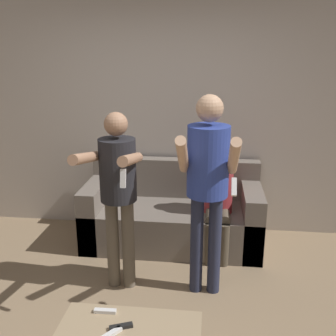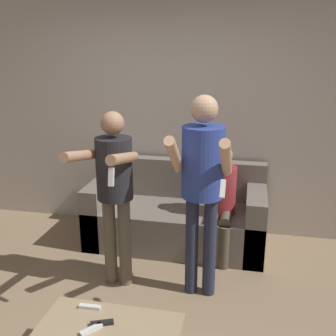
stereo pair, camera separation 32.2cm
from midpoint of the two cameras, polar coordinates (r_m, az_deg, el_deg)
name	(u,v)px [view 2 (the right image)]	position (r m, az deg, el deg)	size (l,w,h in m)	color
ground_plane	(115,336)	(3.19, -4.60, -23.27)	(14.00, 14.00, 0.00)	#937A5B
wall_back	(170,114)	(4.46, 2.32, 7.83)	(6.40, 0.06, 2.70)	beige
couch	(177,217)	(4.32, 3.42, -7.10)	(1.87, 0.82, 0.87)	slate
person_standing_left	(114,182)	(3.31, -5.11, -2.08)	(0.43, 0.73, 1.58)	#6B6051
person_standing_right	(202,175)	(3.16, 7.93, -1.11)	(0.46, 0.63, 1.72)	#282D47
person_seated	(221,198)	(3.99, 9.96, -4.33)	(0.29, 0.52, 1.15)	brown
coffee_table	(109,331)	(2.75, -4.94, -22.66)	(0.92, 0.46, 0.35)	tan
remote_near	(91,329)	(2.69, -7.50, -22.32)	(0.12, 0.14, 0.02)	white
remote_mid	(102,323)	(2.73, -6.01, -21.57)	(0.15, 0.09, 0.02)	black
remote_far	(90,307)	(2.87, -7.98, -19.42)	(0.15, 0.04, 0.02)	white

